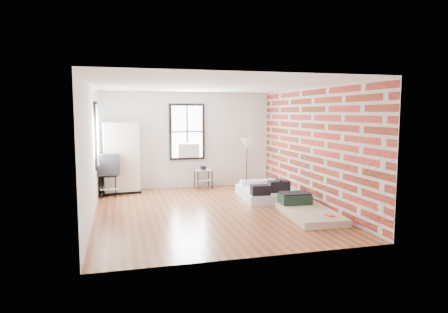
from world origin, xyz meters
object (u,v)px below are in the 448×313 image
object	(u,v)px
mattress_main	(267,192)
floor_lamp	(247,147)
side_table	(203,173)
wardrobe	(121,158)
tv_stand	(109,165)
mattress_bare	(306,210)

from	to	relation	value
mattress_main	floor_lamp	size ratio (longest dim) A/B	1.23
side_table	floor_lamp	distance (m)	1.67
wardrobe	floor_lamp	size ratio (longest dim) A/B	1.29
floor_lamp	wardrobe	bearing A→B (deg)	163.50
floor_lamp	tv_stand	xyz separation A→B (m)	(-3.63, 0.73, -0.47)
floor_lamp	tv_stand	bearing A→B (deg)	168.64
mattress_bare	wardrobe	world-z (taller)	wardrobe
mattress_main	floor_lamp	xyz separation A→B (m)	(-0.33, 0.69, 1.13)
mattress_main	wardrobe	distance (m)	4.08
mattress_bare	tv_stand	xyz separation A→B (m)	(-4.15, 3.28, 0.70)
mattress_main	side_table	xyz separation A→B (m)	(-1.32, 1.74, 0.28)
tv_stand	wardrobe	bearing A→B (deg)	37.46
mattress_bare	tv_stand	bearing A→B (deg)	146.43
tv_stand	mattress_bare	bearing A→B (deg)	-38.49
floor_lamp	tv_stand	world-z (taller)	floor_lamp
wardrobe	tv_stand	xyz separation A→B (m)	(-0.32, -0.25, -0.15)
mattress_bare	side_table	distance (m)	3.91
side_table	tv_stand	distance (m)	2.69
mattress_bare	wardrobe	distance (m)	5.28
side_table	tv_stand	size ratio (longest dim) A/B	0.57
mattress_main	mattress_bare	xyz separation A→B (m)	(0.20, -1.86, -0.04)
tv_stand	mattress_main	bearing A→B (deg)	-19.94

